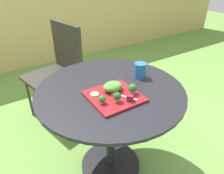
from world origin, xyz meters
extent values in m
plane|color=#669342|center=(0.00, 0.00, 0.00)|extent=(12.00, 12.00, 0.00)
cube|color=tan|center=(0.00, 2.21, 0.76)|extent=(8.00, 0.08, 1.51)
cylinder|color=black|center=(0.00, 0.00, 0.69)|extent=(0.90, 0.90, 0.02)
cylinder|color=black|center=(0.00, 0.00, 0.36)|extent=(0.06, 0.06, 0.64)
cylinder|color=black|center=(0.00, 0.00, 0.02)|extent=(0.44, 0.44, 0.04)
cube|color=#332D28|center=(-0.12, 0.83, 0.43)|extent=(0.53, 0.53, 0.03)
cube|color=#332D28|center=(0.07, 0.88, 0.68)|extent=(0.13, 0.41, 0.45)
cylinder|color=#332D28|center=(-0.34, 0.97, 0.22)|extent=(0.02, 0.02, 0.43)
cylinder|color=#332D28|center=(-0.25, 0.62, 0.22)|extent=(0.02, 0.02, 0.43)
cylinder|color=#332D28|center=(0.01, 1.05, 0.22)|extent=(0.02, 0.02, 0.43)
cylinder|color=#332D28|center=(0.10, 0.70, 0.22)|extent=(0.02, 0.02, 0.43)
cube|color=maroon|center=(-0.03, -0.09, 0.71)|extent=(0.28, 0.28, 0.01)
cylinder|color=#236BA8|center=(0.24, 0.02, 0.75)|extent=(0.08, 0.08, 0.10)
cylinder|color=#1E5B8F|center=(0.24, 0.02, 0.74)|extent=(0.07, 0.07, 0.07)
cube|color=silver|center=(0.02, -0.16, 0.72)|extent=(0.06, 0.10, 0.00)
cube|color=silver|center=(-0.02, -0.09, 0.72)|extent=(0.04, 0.05, 0.00)
ellipsoid|color=#519338|center=(-0.01, -0.05, 0.74)|extent=(0.11, 0.09, 0.05)
cylinder|color=#99B770|center=(0.07, -0.13, 0.72)|extent=(0.02, 0.02, 0.02)
sphere|color=#2D6623|center=(0.07, -0.13, 0.75)|extent=(0.05, 0.05, 0.05)
cylinder|color=#99B770|center=(-0.13, -0.12, 0.72)|extent=(0.01, 0.01, 0.01)
sphere|color=#2D6623|center=(-0.13, -0.12, 0.74)|extent=(0.04, 0.04, 0.04)
cylinder|color=#99B770|center=(-0.05, -0.15, 0.72)|extent=(0.01, 0.01, 0.02)
sphere|color=#285B1E|center=(-0.05, -0.15, 0.75)|extent=(0.04, 0.04, 0.04)
cylinder|color=#8EB766|center=(-0.12, -0.03, 0.72)|extent=(0.05, 0.05, 0.01)
cube|color=maroon|center=(0.01, -0.18, 0.73)|extent=(0.04, 0.04, 0.03)
camera|label=1|loc=(-0.57, -0.92, 1.36)|focal=33.66mm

